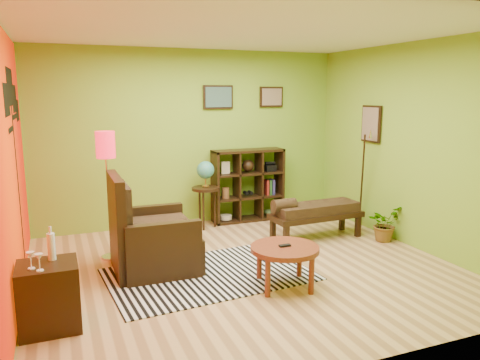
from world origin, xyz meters
name	(u,v)px	position (x,y,z in m)	size (l,w,h in m)	color
ground	(244,268)	(0.00, 0.00, 0.00)	(5.00, 5.00, 0.00)	tan
room_shell	(237,121)	(-0.09, 0.01, 1.80)	(5.04, 4.54, 2.82)	#79A82A
zebra_rug	(209,274)	(-0.46, -0.04, 0.01)	(2.32, 1.49, 0.01)	silver
coffee_table	(285,252)	(0.21, -0.67, 0.40)	(0.75, 0.75, 0.48)	maroon
armchair	(149,241)	(-1.08, 0.39, 0.36)	(0.99, 1.00, 1.19)	black
side_cabinet	(49,296)	(-2.20, -0.72, 0.31)	(0.52, 0.47, 0.93)	black
floor_lamp	(106,156)	(-1.47, 0.99, 1.33)	(0.25, 0.25, 1.65)	silver
globe_table	(206,178)	(0.10, 1.85, 0.81)	(0.44, 0.44, 1.07)	black
cube_shelf	(249,185)	(0.91, 2.03, 0.60)	(1.20, 0.35, 1.20)	black
bench	(314,211)	(1.41, 0.74, 0.41)	(1.42, 0.55, 0.64)	black
potted_plant	(384,227)	(2.30, 0.26, 0.20)	(0.47, 0.52, 0.40)	#26661E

